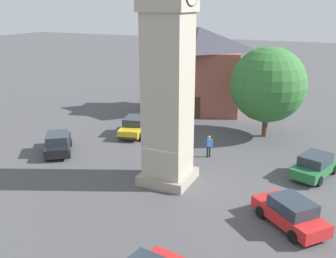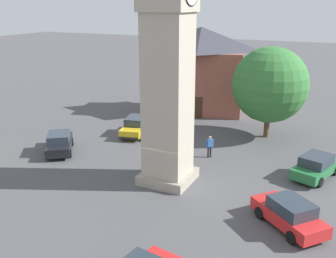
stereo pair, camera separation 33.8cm
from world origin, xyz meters
name	(u,v)px [view 1 (the left image)]	position (x,y,z in m)	size (l,w,h in m)	color
ground_plane	(168,181)	(0.00, 0.00, 0.00)	(200.00, 200.00, 0.00)	#4C4C4F
clock_tower	(168,2)	(0.00, 0.00, 10.81)	(3.71, 3.71, 18.56)	gray
car_blue_kerb	(316,165)	(4.59, -8.40, 0.76)	(4.45, 2.90, 1.53)	#236B38
car_red_corner	(290,213)	(-2.27, -7.78, 0.76)	(3.97, 4.22, 1.53)	red
car_white_side	(134,126)	(7.06, 6.39, 0.76)	(4.41, 2.59, 1.53)	gold
car_black_far	(58,143)	(0.98, 9.52, 0.76)	(4.34, 3.77, 1.53)	black
pedestrian	(209,144)	(4.85, -1.04, 1.01)	(0.40, 0.45, 1.69)	black
tree	(268,85)	(11.27, -3.79, 4.43)	(6.16, 6.16, 7.52)	brown
building_shop_left	(198,69)	(16.52, 4.24, 4.35)	(7.44, 9.85, 8.54)	#995142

